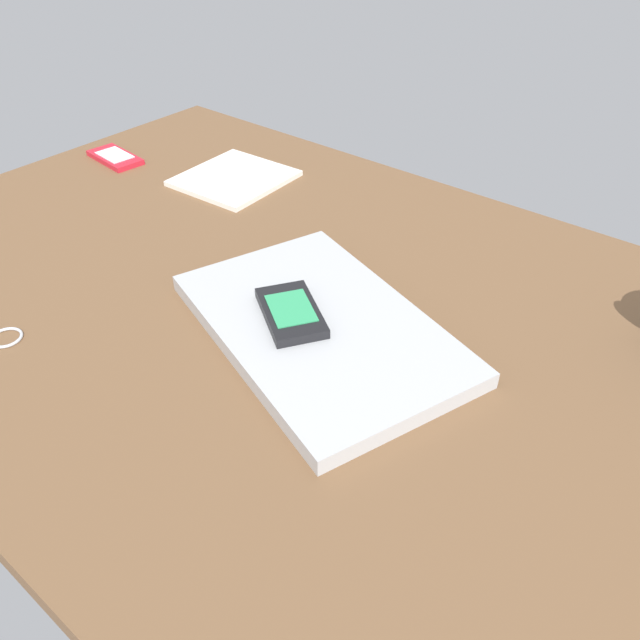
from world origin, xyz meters
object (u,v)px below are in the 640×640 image
cell_phone_on_desk (115,157)px  cell_phone_on_laptop (291,312)px  notepad (234,178)px  laptop_closed (320,327)px  key_ring (6,338)px

cell_phone_on_desk → cell_phone_on_laptop: bearing=163.3°
cell_phone_on_laptop → notepad: bearing=-35.5°
laptop_closed → notepad: bearing=-12.5°
cell_phone_on_laptop → key_ring: bearing=42.1°
notepad → cell_phone_on_desk: bearing=15.2°
cell_phone_on_laptop → cell_phone_on_desk: cell_phone_on_laptop is taller
laptop_closed → cell_phone_on_desk: bearing=4.6°
cell_phone_on_laptop → cell_phone_on_desk: size_ratio=1.06×
notepad → laptop_closed: bearing=145.4°
cell_phone_on_laptop → key_ring: size_ratio=3.20×
key_ring → notepad: size_ratio=0.22×
key_ring → notepad: (9.57, -45.09, 0.22)cm
laptop_closed → notepad: (36.17, -22.21, -0.58)cm
cell_phone_on_laptop → cell_phone_on_desk: (55.12, -16.49, -2.08)cm
cell_phone_on_desk → notepad: size_ratio=0.67×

